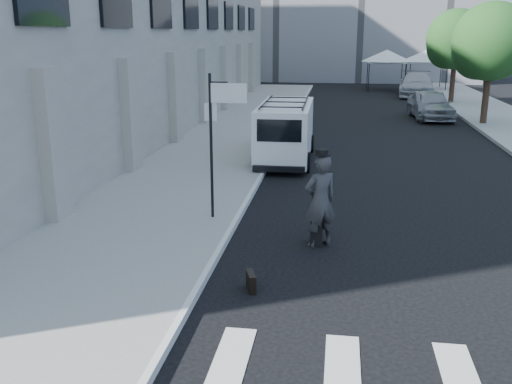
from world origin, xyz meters
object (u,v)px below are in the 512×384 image
(briefcase, at_px, (251,281))
(parked_car_c, at_px, (417,84))
(businessman, at_px, (320,201))
(parked_car_b, at_px, (429,106))
(suitcase, at_px, (316,230))
(parked_car_a, at_px, (431,105))
(cargo_van, at_px, (286,131))

(briefcase, height_order, parked_car_c, parked_car_c)
(businessman, height_order, parked_car_b, businessman)
(parked_car_b, bearing_deg, suitcase, -103.34)
(parked_car_a, bearing_deg, suitcase, -111.06)
(businessman, distance_m, parked_car_a, 20.64)
(briefcase, distance_m, cargo_van, 11.15)
(parked_car_a, relative_size, parked_car_c, 0.77)
(businessman, distance_m, cargo_van, 8.77)
(parked_car_b, relative_size, parked_car_c, 0.72)
(cargo_van, relative_size, parked_car_c, 0.93)
(businessman, relative_size, parked_car_a, 0.45)
(businessman, height_order, suitcase, businessman)
(parked_car_b, distance_m, parked_car_c, 11.50)
(parked_car_c, bearing_deg, suitcase, -94.35)
(parked_car_a, xyz_separation_m, parked_car_c, (0.66, 11.66, 0.08))
(briefcase, distance_m, suitcase, 2.77)
(briefcase, relative_size, parked_car_b, 0.10)
(businessman, height_order, cargo_van, cargo_van)
(businessman, distance_m, briefcase, 2.85)
(suitcase, bearing_deg, briefcase, -114.18)
(cargo_van, bearing_deg, briefcase, -88.48)
(briefcase, bearing_deg, suitcase, 48.25)
(briefcase, height_order, parked_car_a, parked_car_a)
(briefcase, bearing_deg, parked_car_a, 55.44)
(briefcase, bearing_deg, parked_car_b, 55.72)
(briefcase, distance_m, parked_car_b, 23.50)
(suitcase, bearing_deg, cargo_van, 98.83)
(cargo_van, bearing_deg, businessman, -80.36)
(businessman, xyz_separation_m, parked_car_a, (5.20, 19.98, -0.25))
(businessman, bearing_deg, parked_car_b, -134.66)
(cargo_van, xyz_separation_m, parked_car_a, (6.78, 11.35, -0.31))
(businessman, relative_size, suitcase, 1.69)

